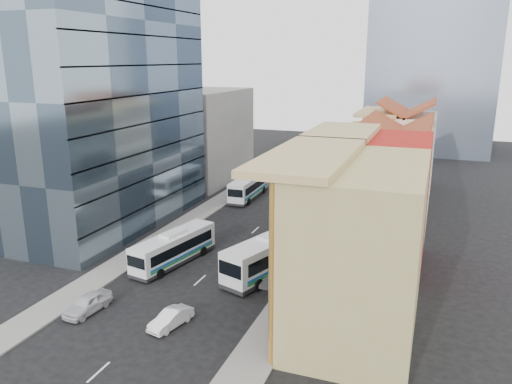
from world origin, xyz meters
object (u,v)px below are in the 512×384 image
at_px(bus_left_far, 249,186).
at_px(sedan_left, 88,303).
at_px(bus_left_near, 174,247).
at_px(bus_right, 274,253).
at_px(shophouse_tan, 360,248).
at_px(sedan_right, 171,319).
at_px(office_tower, 102,93).

height_order(bus_left_far, sedan_left, bus_left_far).
bearing_deg(sedan_left, bus_left_near, 87.09).
xyz_separation_m(bus_left_near, sedan_left, (-1.60, -10.52, -0.88)).
relative_size(bus_left_near, bus_right, 0.85).
xyz_separation_m(shophouse_tan, sedan_right, (-12.50, -4.67, -5.39)).
bearing_deg(bus_right, office_tower, -178.31).
height_order(shophouse_tan, bus_left_far, shophouse_tan).
relative_size(office_tower, sedan_right, 8.10).
height_order(shophouse_tan, bus_right, shophouse_tan).
relative_size(bus_left_near, sedan_right, 2.68).
relative_size(bus_right, sedan_left, 2.81).
distance_m(bus_left_far, sedan_left, 34.30).
bearing_deg(sedan_left, office_tower, 126.97).
bearing_deg(sedan_right, bus_right, 84.80).
bearing_deg(bus_left_near, office_tower, 158.36).
xyz_separation_m(bus_left_near, bus_left_far, (-1.60, 23.77, 0.05)).
xyz_separation_m(bus_left_far, bus_right, (11.00, -22.45, 0.24)).
xyz_separation_m(shophouse_tan, sedan_left, (-19.50, -4.96, -5.29)).
height_order(office_tower, sedan_left, office_tower).
bearing_deg(sedan_right, bus_left_near, 131.77).
relative_size(office_tower, bus_left_near, 3.02).
bearing_deg(bus_left_far, sedan_right, -79.36).
distance_m(bus_right, sedan_left, 16.20).
bearing_deg(bus_left_near, bus_left_far, 105.03).
height_order(shophouse_tan, sedan_left, shophouse_tan).
distance_m(office_tower, bus_right, 27.00).
bearing_deg(office_tower, shophouse_tan, -24.30).
bearing_deg(sedan_right, sedan_left, -163.64).
distance_m(office_tower, bus_left_near, 20.56).
height_order(sedan_left, sedan_right, sedan_left).
bearing_deg(bus_left_near, bus_right, 19.19).
xyz_separation_m(shophouse_tan, bus_left_far, (-19.50, 29.32, -4.35)).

